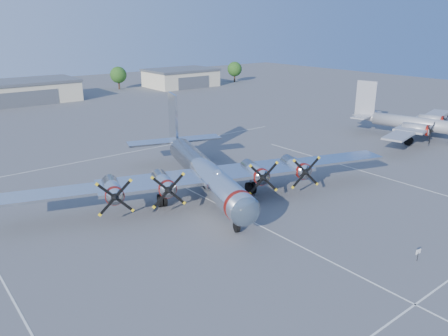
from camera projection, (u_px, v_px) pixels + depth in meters
ground at (222, 206)px, 46.92m from camera, size 260.00×260.00×0.00m
parking_lines at (232, 212)px, 45.62m from camera, size 60.00×50.08×0.01m
hangar_center at (16, 92)px, 107.10m from camera, size 28.60×14.60×5.40m
hangar_east at (181, 78)px, 135.34m from camera, size 20.60×14.60×5.40m
tree_east at (118, 75)px, 128.77m from camera, size 4.80×4.80×6.64m
tree_far_east at (235, 69)px, 145.16m from camera, size 4.80×4.80×6.64m
main_bomber_b29 at (203, 194)px, 50.38m from camera, size 51.11×42.08×9.74m
twin_engine_east at (409, 138)px, 74.56m from camera, size 32.60×26.53×9.11m
info_placard at (418, 253)px, 35.93m from camera, size 0.56×0.11×1.07m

